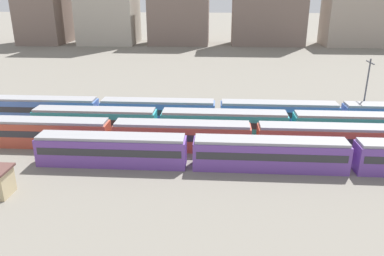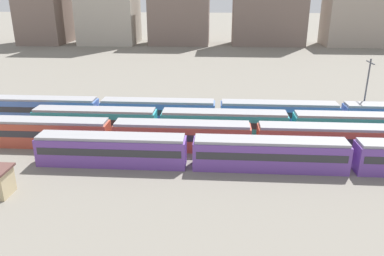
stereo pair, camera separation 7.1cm
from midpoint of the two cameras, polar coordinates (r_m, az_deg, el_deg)
name	(u,v)px [view 1 (the left image)]	position (r m, az deg, el deg)	size (l,w,h in m)	color
ground_plane	(109,140)	(55.38, -12.39, -1.70)	(600.00, 600.00, 0.00)	slate
train_track_0	(270,154)	(45.78, 11.51, -3.81)	(55.80, 3.06, 3.75)	#6B429E
train_track_1	(254,137)	(50.38, 9.22, -1.38)	(74.70, 3.06, 3.75)	#BC4C38
train_track_3	(218,112)	(59.94, 3.82, 2.37)	(74.70, 3.06, 3.75)	#4C70BC
catenary_pole_1	(366,87)	(66.09, 24.63, 5.58)	(0.24, 3.20, 10.08)	#4C4C51
distant_building_0	(43,2)	(163.14, -21.46, 17.19)	(16.32, 20.09, 30.71)	#7A665B
distant_building_2	(179,6)	(149.52, -1.96, 17.82)	(22.20, 16.01, 27.99)	#7A665B
distant_building_4	(358,11)	(157.26, 23.55, 15.81)	(23.04, 15.21, 25.01)	#A89989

